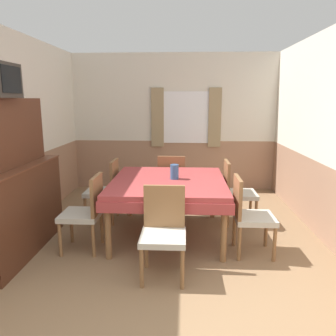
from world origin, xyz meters
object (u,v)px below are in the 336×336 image
(chair_head_near, at_px, (164,229))
(vase, at_px, (174,172))
(chair_right_far, at_px, (236,190))
(chair_right_near, at_px, (248,213))
(chair_left_far, at_px, (106,188))
(chair_left_near, at_px, (86,210))
(sideboard, at_px, (13,190))
(dining_table, at_px, (168,187))
(chair_head_window, at_px, (172,180))

(chair_head_near, height_order, vase, vase)
(chair_right_far, xyz_separation_m, chair_right_near, (0.00, -0.95, 0.00))
(chair_left_far, bearing_deg, chair_left_near, -180.00)
(sideboard, bearing_deg, chair_head_near, -13.79)
(dining_table, height_order, chair_left_far, chair_left_far)
(chair_head_near, distance_m, vase, 1.09)
(chair_right_far, height_order, chair_right_near, same)
(chair_head_window, distance_m, chair_right_far, 1.06)
(chair_left_near, bearing_deg, chair_head_window, -32.33)
(vase, bearing_deg, chair_right_far, 27.23)
(chair_head_window, xyz_separation_m, chair_left_near, (-0.93, -1.47, 0.00))
(dining_table, xyz_separation_m, chair_right_near, (0.93, -0.48, -0.16))
(chair_left_far, relative_size, sideboard, 0.51)
(sideboard, bearing_deg, chair_right_far, 21.49)
(chair_head_near, bearing_deg, chair_left_far, -57.67)
(vase, bearing_deg, chair_left_near, -152.88)
(chair_left_far, bearing_deg, sideboard, 142.71)
(chair_head_near, xyz_separation_m, sideboard, (-1.73, 0.42, 0.26))
(chair_right_near, bearing_deg, chair_head_near, -61.03)
(chair_left_far, relative_size, chair_right_near, 1.00)
(chair_left_near, xyz_separation_m, chair_right_near, (1.86, 0.00, 0.00))
(chair_right_far, distance_m, vase, 1.03)
(sideboard, height_order, vase, sideboard)
(chair_head_near, relative_size, vase, 4.78)
(chair_left_far, bearing_deg, chair_right_far, -90.00)
(chair_left_far, xyz_separation_m, chair_head_near, (0.93, -1.47, 0.00))
(chair_head_near, xyz_separation_m, chair_right_near, (0.93, 0.51, 0.00))
(chair_head_window, xyz_separation_m, chair_right_far, (0.93, -0.51, 0.00))
(chair_right_far, bearing_deg, chair_left_far, -90.00)
(dining_table, relative_size, sideboard, 0.90)
(sideboard, bearing_deg, vase, 18.58)
(chair_head_near, xyz_separation_m, chair_right_far, (0.93, 1.47, 0.00))
(chair_head_window, height_order, sideboard, sideboard)
(chair_left_far, height_order, vase, vase)
(chair_right_near, bearing_deg, chair_left_far, -117.17)
(chair_head_near, bearing_deg, sideboard, -13.79)
(chair_right_far, relative_size, sideboard, 0.51)
(chair_head_near, relative_size, chair_head_window, 1.00)
(dining_table, bearing_deg, chair_left_near, -152.83)
(chair_head_near, xyz_separation_m, chair_head_window, (-0.00, 1.98, 0.00))
(dining_table, bearing_deg, chair_left_far, 152.83)
(chair_head_window, distance_m, chair_right_near, 1.74)
(chair_right_far, relative_size, vase, 4.78)
(chair_left_near, height_order, chair_right_near, same)
(chair_right_far, bearing_deg, chair_left_near, -62.83)
(chair_right_far, bearing_deg, chair_right_near, 0.00)
(chair_head_window, xyz_separation_m, sideboard, (-1.73, -1.56, 0.26))
(chair_right_far, height_order, vase, vase)
(chair_right_far, height_order, sideboard, sideboard)
(sideboard, bearing_deg, chair_left_near, 6.52)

